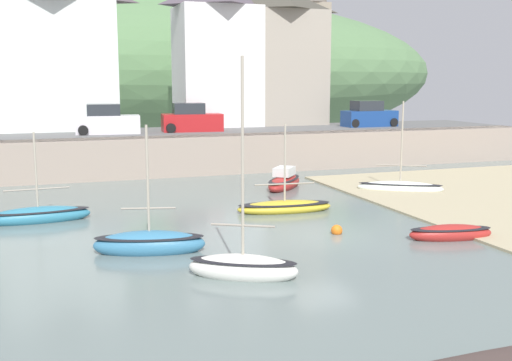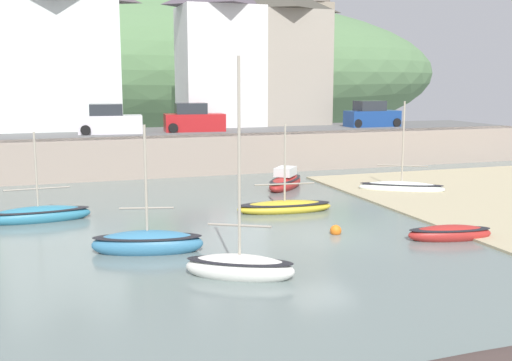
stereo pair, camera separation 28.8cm
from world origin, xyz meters
The scene contains 17 objects.
quay_seawall centered at (0.00, 17.50, 1.36)m, with size 48.00×9.40×2.40m.
hillside_backdrop centered at (-0.16, 55.20, 6.74)m, with size 80.00×44.00×19.27m.
waterfront_building_left centered at (-8.99, 25.20, 8.07)m, with size 8.84×5.14×11.17m.
waterfront_building_centre centered at (2.97, 25.20, 7.92)m, with size 6.34×5.20×10.87m.
waterfront_building_right centered at (7.98, 25.20, 7.82)m, with size 7.34×4.64×10.66m.
church_with_spire centered at (12.41, 29.20, 10.56)m, with size 3.00×3.00×15.81m.
sailboat_white_hull centered at (-4.45, -3.86, 0.33)m, with size 3.45×2.60×6.80m.
sailboat_blue_trim centered at (-6.66, -0.19, 0.31)m, with size 4.05×2.17×4.64m.
sailboat_tall_mast centered at (-10.30, 6.04, 0.27)m, with size 4.34×1.43×3.98m.
dinghy_open_wooden centered at (2.58, 10.33, 0.34)m, with size 3.52×3.89×1.35m.
rowboat_small_beached centered at (7.99, 7.14, 0.26)m, with size 4.30×3.11×4.98m.
fishing_boat_green centered at (0.26, 4.50, 0.22)m, with size 4.51×1.84×4.11m.
sailboat_nearest_shore centered at (4.34, -2.10, 0.22)m, with size 3.36×1.57×0.71m.
parked_car_near_slipway centered at (-5.85, 20.70, 3.20)m, with size 4.24×2.08×1.95m.
parked_car_by_wall centered at (-0.17, 20.70, 3.20)m, with size 4.22×2.02×1.95m.
parked_car_end_of_row centered at (13.66, 20.70, 3.20)m, with size 4.15×1.82×1.95m.
mooring_buoy centered at (0.65, 0.01, 0.13)m, with size 0.45×0.45×0.45m.
Camera 1 is at (-10.01, -20.97, 5.91)m, focal length 43.31 mm.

